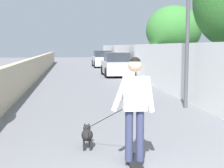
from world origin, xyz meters
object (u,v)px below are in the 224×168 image
at_px(skateboard, 134,162).
at_px(car_near, 116,65).
at_px(dog, 87,134).
at_px(car_far, 102,59).
at_px(person_skateboarder, 135,101).
at_px(tree_right_near, 173,31).
at_px(lamp_post, 188,4).

bearing_deg(skateboard, car_near, -7.15).
xyz_separation_m(dog, car_far, (24.46, -2.72, 0.44)).
distance_m(person_skateboarder, dog, 1.48).
distance_m(tree_right_near, skateboard, 12.43).
height_order(tree_right_near, dog, tree_right_near).
xyz_separation_m(tree_right_near, person_skateboarder, (-11.33, 4.34, -1.68)).
distance_m(skateboard, dog, 1.26).
distance_m(lamp_post, person_skateboarder, 5.76).
relative_size(person_skateboarder, car_far, 0.40).
relative_size(tree_right_near, person_skateboarder, 2.39).
xyz_separation_m(tree_right_near, car_far, (14.14, 2.33, -2.05)).
bearing_deg(person_skateboarder, car_far, -4.50).
bearing_deg(car_near, person_skateboarder, 172.85).
relative_size(tree_right_near, car_far, 0.95).
distance_m(lamp_post, car_near, 11.58).
height_order(skateboard, car_far, car_far).
bearing_deg(dog, person_skateboarder, -144.70).
distance_m(dog, car_far, 24.62).
height_order(tree_right_near, lamp_post, lamp_post).
height_order(person_skateboarder, car_far, person_skateboarder).
xyz_separation_m(lamp_post, person_skateboarder, (-4.67, 2.60, -2.15)).
xyz_separation_m(skateboard, car_far, (25.48, -2.00, 0.65)).
distance_m(tree_right_near, car_near, 5.57).
xyz_separation_m(tree_right_near, dog, (-10.32, 5.05, -2.49)).
relative_size(car_near, car_far, 0.91).
relative_size(lamp_post, car_near, 1.23).
relative_size(lamp_post, dog, 3.71).
relative_size(skateboard, car_near, 0.21).
height_order(tree_right_near, car_far, tree_right_near).
bearing_deg(dog, car_near, -10.31).
bearing_deg(car_near, tree_right_near, -153.24).
distance_m(car_near, car_far, 9.52).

